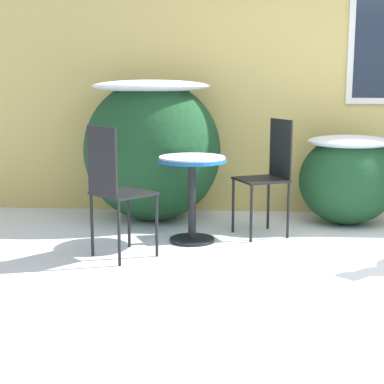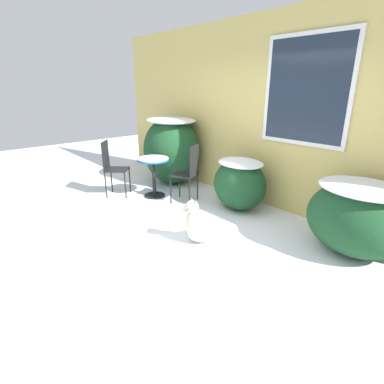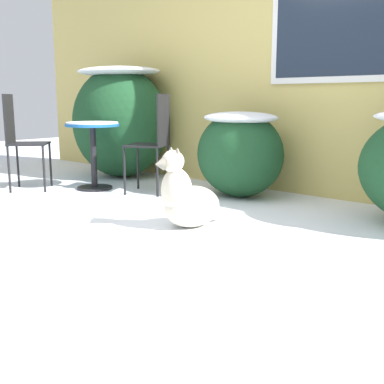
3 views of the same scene
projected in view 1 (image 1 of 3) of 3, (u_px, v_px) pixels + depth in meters
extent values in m
cube|color=tan|center=(344.00, 65.00, 5.93)|extent=(8.00, 0.06, 3.04)
ellipsoid|color=#194223|center=(152.00, 151.00, 5.71)|extent=(1.33, 1.07, 1.37)
ellipsoid|color=white|center=(151.00, 86.00, 5.59)|extent=(1.13, 0.91, 0.12)
ellipsoid|color=#194223|center=(348.00, 180.00, 5.59)|extent=(0.93, 0.75, 0.86)
ellipsoid|color=white|center=(350.00, 142.00, 5.53)|extent=(0.79, 0.64, 0.12)
cylinder|color=black|center=(192.00, 240.00, 5.06)|extent=(0.39, 0.39, 0.03)
cylinder|color=black|center=(192.00, 201.00, 5.00)|extent=(0.07, 0.07, 0.66)
cylinder|color=#195699|center=(192.00, 160.00, 4.93)|extent=(0.58, 0.58, 0.03)
cylinder|color=white|center=(192.00, 157.00, 4.93)|extent=(0.56, 0.56, 0.02)
cube|color=black|center=(261.00, 180.00, 5.17)|extent=(0.53, 0.53, 0.02)
cube|color=black|center=(281.00, 148.00, 5.19)|extent=(0.17, 0.34, 0.52)
cylinder|color=black|center=(233.00, 206.00, 5.32)|extent=(0.02, 0.02, 0.49)
cylinder|color=black|center=(251.00, 214.00, 4.99)|extent=(0.02, 0.02, 0.49)
cylinder|color=black|center=(268.00, 203.00, 5.44)|extent=(0.02, 0.02, 0.49)
cylinder|color=black|center=(288.00, 211.00, 5.12)|extent=(0.02, 0.02, 0.49)
cube|color=black|center=(124.00, 193.00, 4.54)|extent=(0.56, 0.56, 0.02)
cube|color=black|center=(102.00, 161.00, 4.36)|extent=(0.28, 0.26, 0.52)
cylinder|color=black|center=(157.00, 226.00, 4.58)|extent=(0.02, 0.02, 0.49)
cylinder|color=black|center=(129.00, 218.00, 4.83)|extent=(0.02, 0.02, 0.49)
cylinder|color=black|center=(119.00, 234.00, 4.34)|extent=(0.02, 0.02, 0.49)
cylinder|color=black|center=(92.00, 225.00, 4.59)|extent=(0.02, 0.02, 0.49)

